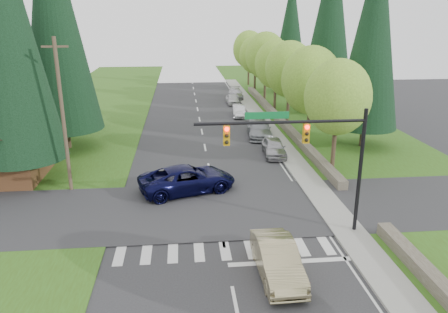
{
  "coord_description": "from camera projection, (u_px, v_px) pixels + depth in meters",
  "views": [
    {
      "loc": [
        -1.94,
        -16.05,
        11.26
      ],
      "look_at": [
        0.59,
        9.73,
        2.8
      ],
      "focal_mm": 35.0,
      "sensor_mm": 36.0,
      "label": 1
    }
  ],
  "objects": [
    {
      "name": "grass_west",
      "position": [
        51.0,
        155.0,
        36.56
      ],
      "size": [
        14.0,
        110.0,
        0.06
      ],
      "primitive_type": "cube",
      "color": "#335115",
      "rests_on": "ground"
    },
    {
      "name": "stone_wall_north",
      "position": [
        278.0,
        119.0,
        47.93
      ],
      "size": [
        0.7,
        40.0,
        0.7
      ],
      "primitive_type": "cube",
      "color": "#4C4438",
      "rests_on": "ground"
    },
    {
      "name": "parked_car_b",
      "position": [
        259.0,
        129.0,
        41.89
      ],
      "size": [
        2.65,
        5.53,
        1.56
      ],
      "primitive_type": "imported",
      "rotation": [
        0.0,
        0.0,
        -0.09
      ],
      "color": "gray",
      "rests_on": "ground"
    },
    {
      "name": "curb_east",
      "position": [
        270.0,
        142.0,
        40.21
      ],
      "size": [
        0.2,
        80.0,
        0.13
      ],
      "primitive_type": "cube",
      "color": "gray",
      "rests_on": "ground"
    },
    {
      "name": "decid_tree_3",
      "position": [
        276.0,
        64.0,
        51.07
      ],
      "size": [
        5.0,
        5.0,
        8.55
      ],
      "color": "#38281C",
      "rests_on": "ground"
    },
    {
      "name": "ground",
      "position": [
        232.0,
        288.0,
        18.86
      ],
      "size": [
        120.0,
        120.0,
        0.0
      ],
      "primitive_type": "plane",
      "color": "#28282B",
      "rests_on": "ground"
    },
    {
      "name": "conifer_w_a",
      "position": [
        4.0,
        22.0,
        27.55
      ],
      "size": [
        6.12,
        6.12,
        19.8
      ],
      "color": "#38281C",
      "rests_on": "ground"
    },
    {
      "name": "parked_car_d",
      "position": [
        233.0,
        99.0,
        57.29
      ],
      "size": [
        1.66,
        3.8,
        1.27
      ],
      "primitive_type": "imported",
      "rotation": [
        0.0,
        0.0,
        0.04
      ],
      "color": "silver",
      "rests_on": "ground"
    },
    {
      "name": "decid_tree_2",
      "position": [
        290.0,
        69.0,
        44.35
      ],
      "size": [
        5.0,
        5.0,
        8.82
      ],
      "color": "#38281C",
      "rests_on": "ground"
    },
    {
      "name": "grass_east",
      "position": [
        351.0,
        146.0,
        38.98
      ],
      "size": [
        14.0,
        110.0,
        0.06
      ],
      "primitive_type": "cube",
      "color": "#335115",
      "rests_on": "ground"
    },
    {
      "name": "sedan_champagne",
      "position": [
        277.0,
        260.0,
        19.53
      ],
      "size": [
        1.79,
        4.87,
        1.59
      ],
      "primitive_type": "imported",
      "rotation": [
        0.0,
        0.0,
        0.02
      ],
      "color": "tan",
      "rests_on": "ground"
    },
    {
      "name": "conifer_w_e",
      "position": [
        50.0,
        25.0,
        40.85
      ],
      "size": [
        5.78,
        5.78,
        18.8
      ],
      "color": "#38281C",
      "rests_on": "ground"
    },
    {
      "name": "parked_car_e",
      "position": [
        236.0,
        94.0,
        60.95
      ],
      "size": [
        2.15,
        4.86,
        1.39
      ],
      "primitive_type": "imported",
      "rotation": [
        0.0,
        0.0,
        -0.04
      ],
      "color": "#ABABB0",
      "rests_on": "ground"
    },
    {
      "name": "sidewalk_east",
      "position": [
        279.0,
        142.0,
        40.29
      ],
      "size": [
        1.8,
        80.0,
        0.13
      ],
      "primitive_type": "cube",
      "color": "gray",
      "rests_on": "ground"
    },
    {
      "name": "decid_tree_1",
      "position": [
        311.0,
        80.0,
        37.79
      ],
      "size": [
        5.2,
        5.2,
        8.8
      ],
      "color": "#38281C",
      "rests_on": "ground"
    },
    {
      "name": "decid_tree_5",
      "position": [
        255.0,
        55.0,
        64.34
      ],
      "size": [
        4.8,
        4.8,
        8.3
      ],
      "color": "#38281C",
      "rests_on": "ground"
    },
    {
      "name": "conifer_e_a",
      "position": [
        373.0,
        33.0,
        36.04
      ],
      "size": [
        5.44,
        5.44,
        17.8
      ],
      "color": "#38281C",
      "rests_on": "ground"
    },
    {
      "name": "conifer_w_c",
      "position": [
        53.0,
        14.0,
        35.05
      ],
      "size": [
        6.46,
        6.46,
        20.8
      ],
      "color": "#38281C",
      "rests_on": "ground"
    },
    {
      "name": "conifer_e_c",
      "position": [
        291.0,
        29.0,
        62.69
      ],
      "size": [
        5.1,
        5.1,
        16.8
      ],
      "color": "#38281C",
      "rests_on": "ground"
    },
    {
      "name": "conifer_e_b",
      "position": [
        330.0,
        19.0,
        49.07
      ],
      "size": [
        6.12,
        6.12,
        19.8
      ],
      "color": "#38281C",
      "rests_on": "ground"
    },
    {
      "name": "cross_street",
      "position": [
        217.0,
        209.0,
        26.43
      ],
      "size": [
        120.0,
        8.0,
        0.1
      ],
      "primitive_type": "cube",
      "color": "#28282B",
      "rests_on": "ground"
    },
    {
      "name": "decid_tree_4",
      "position": [
        266.0,
        56.0,
        57.57
      ],
      "size": [
        5.4,
        5.4,
        9.18
      ],
      "color": "#38281C",
      "rests_on": "ground"
    },
    {
      "name": "parked_car_a",
      "position": [
        274.0,
        147.0,
        36.28
      ],
      "size": [
        1.96,
        4.38,
        1.46
      ],
      "primitive_type": "imported",
      "rotation": [
        0.0,
        0.0,
        -0.05
      ],
      "color": "#9F9EA3",
      "rests_on": "ground"
    },
    {
      "name": "parked_car_c",
      "position": [
        239.0,
        111.0,
        50.29
      ],
      "size": [
        1.67,
        4.01,
        1.29
      ],
      "primitive_type": "imported",
      "rotation": [
        0.0,
        0.0,
        -0.08
      ],
      "color": "silver",
      "rests_on": "ground"
    },
    {
      "name": "decid_tree_0",
      "position": [
        338.0,
        97.0,
        31.22
      ],
      "size": [
        4.8,
        4.8,
        8.37
      ],
      "color": "#38281C",
      "rests_on": "ground"
    },
    {
      "name": "decid_tree_6",
      "position": [
        249.0,
        49.0,
        70.87
      ],
      "size": [
        5.2,
        5.2,
        8.86
      ],
      "color": "#38281C",
      "rests_on": "ground"
    },
    {
      "name": "traffic_signal",
      "position": [
        309.0,
        145.0,
        21.97
      ],
      "size": [
        8.7,
        0.37,
        6.8
      ],
      "color": "black",
      "rests_on": "ground"
    },
    {
      "name": "utility_pole",
      "position": [
        63.0,
        115.0,
        27.73
      ],
      "size": [
        1.6,
        0.24,
        10.0
      ],
      "color": "#473828",
      "rests_on": "ground"
    },
    {
      "name": "suv_navy",
      "position": [
        187.0,
        179.0,
        28.83
      ],
      "size": [
        6.96,
        4.74,
        1.77
      ],
      "primitive_type": "imported",
      "rotation": [
        0.0,
        0.0,
        1.88
      ],
      "color": "black",
      "rests_on": "ground"
    }
  ]
}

